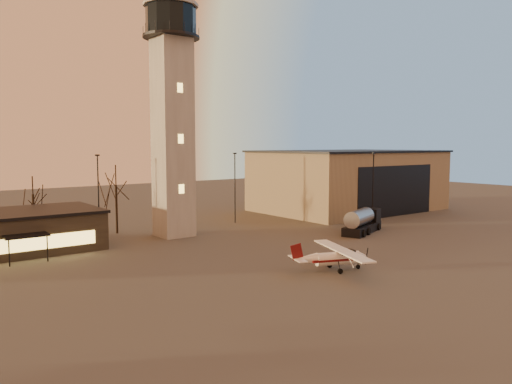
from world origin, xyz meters
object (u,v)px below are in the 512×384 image
control_tower (172,103)px  cessna_front (339,260)px  hangar (349,180)px  fuel_truck (362,223)px

control_tower → cessna_front: size_ratio=3.37×
control_tower → hangar: bearing=6.3°
control_tower → cessna_front: bearing=-81.4°
cessna_front → fuel_truck: fuel_truck is taller
hangar → cessna_front: (-32.33, -28.33, -4.22)m
control_tower → fuel_truck: 28.31m
cessna_front → hangar: bearing=62.2°
cessna_front → fuel_truck: size_ratio=1.10×
control_tower → hangar: control_tower is taller
cessna_front → control_tower: bearing=119.5°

